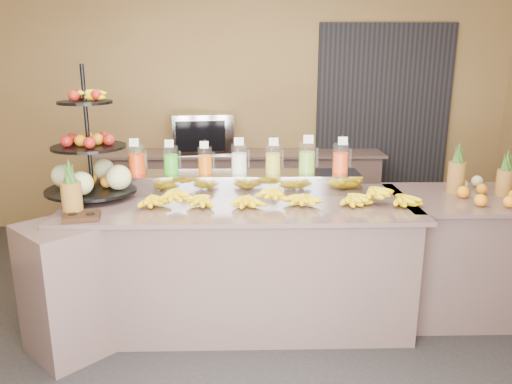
{
  "coord_description": "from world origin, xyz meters",
  "views": [
    {
      "loc": [
        0.03,
        -3.16,
        1.94
      ],
      "look_at": [
        0.11,
        0.3,
        1.0
      ],
      "focal_mm": 35.0,
      "sensor_mm": 36.0,
      "label": 1
    }
  ],
  "objects_px": {
    "banana_heap": "(276,195)",
    "right_fruit_pile": "(483,188)",
    "fruit_stand": "(97,164)",
    "condiment_caddy": "(82,217)",
    "oven_warmer": "(202,133)",
    "pitcher_tray": "(239,182)"
  },
  "relations": [
    {
      "from": "banana_heap",
      "to": "right_fruit_pile",
      "type": "relative_size",
      "value": 4.47
    },
    {
      "from": "fruit_stand",
      "to": "condiment_caddy",
      "type": "distance_m",
      "value": 0.6
    },
    {
      "from": "condiment_caddy",
      "to": "oven_warmer",
      "type": "distance_m",
      "value": 2.41
    },
    {
      "from": "banana_heap",
      "to": "oven_warmer",
      "type": "height_order",
      "value": "oven_warmer"
    },
    {
      "from": "fruit_stand",
      "to": "banana_heap",
      "type": "bearing_deg",
      "value": 0.38
    },
    {
      "from": "banana_heap",
      "to": "pitcher_tray",
      "type": "bearing_deg",
      "value": 127.51
    },
    {
      "from": "pitcher_tray",
      "to": "condiment_caddy",
      "type": "bearing_deg",
      "value": -147.02
    },
    {
      "from": "right_fruit_pile",
      "to": "oven_warmer",
      "type": "relative_size",
      "value": 0.7
    },
    {
      "from": "pitcher_tray",
      "to": "fruit_stand",
      "type": "relative_size",
      "value": 1.91
    },
    {
      "from": "condiment_caddy",
      "to": "fruit_stand",
      "type": "bearing_deg",
      "value": 93.94
    },
    {
      "from": "oven_warmer",
      "to": "right_fruit_pile",
      "type": "bearing_deg",
      "value": -47.7
    },
    {
      "from": "fruit_stand",
      "to": "right_fruit_pile",
      "type": "distance_m",
      "value": 2.87
    },
    {
      "from": "pitcher_tray",
      "to": "condiment_caddy",
      "type": "height_order",
      "value": "pitcher_tray"
    },
    {
      "from": "condiment_caddy",
      "to": "right_fruit_pile",
      "type": "xyz_separation_m",
      "value": [
        2.82,
        0.45,
        0.06
      ]
    },
    {
      "from": "banana_heap",
      "to": "right_fruit_pile",
      "type": "bearing_deg",
      "value": 5.01
    },
    {
      "from": "fruit_stand",
      "to": "condiment_caddy",
      "type": "height_order",
      "value": "fruit_stand"
    },
    {
      "from": "banana_heap",
      "to": "condiment_caddy",
      "type": "height_order",
      "value": "banana_heap"
    },
    {
      "from": "fruit_stand",
      "to": "condiment_caddy",
      "type": "relative_size",
      "value": 4.26
    },
    {
      "from": "fruit_stand",
      "to": "right_fruit_pile",
      "type": "xyz_separation_m",
      "value": [
        2.86,
        -0.11,
        -0.17
      ]
    },
    {
      "from": "pitcher_tray",
      "to": "right_fruit_pile",
      "type": "bearing_deg",
      "value": -6.63
    },
    {
      "from": "condiment_caddy",
      "to": "pitcher_tray",
      "type": "bearing_deg",
      "value": 32.98
    },
    {
      "from": "pitcher_tray",
      "to": "oven_warmer",
      "type": "distance_m",
      "value": 1.73
    }
  ]
}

